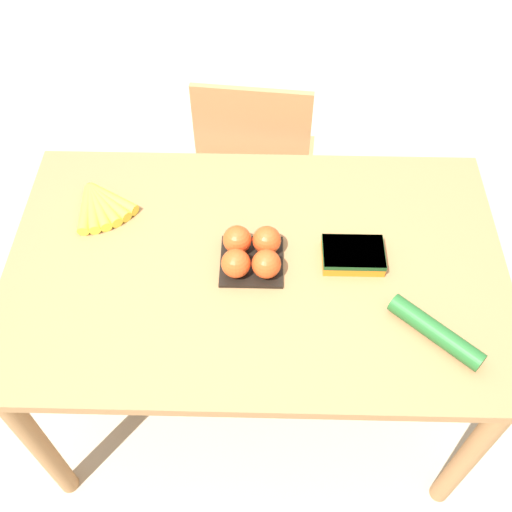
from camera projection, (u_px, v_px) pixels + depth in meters
name	position (u px, v px, depth m)	size (l,w,h in m)	color
ground_plane	(256.00, 387.00, 2.25)	(12.00, 12.00, 0.00)	#B7A88E
dining_table	(256.00, 285.00, 1.71)	(1.36, 0.86, 0.78)	#9E7044
chair	(256.00, 171.00, 2.27)	(0.46, 0.44, 0.95)	#A87547
banana_bunch	(100.00, 205.00, 1.74)	(0.17, 0.19, 0.03)	brown
tomato_pack	(252.00, 253.00, 1.60)	(0.17, 0.17, 0.09)	black
carrot_bag	(353.00, 254.00, 1.62)	(0.17, 0.11, 0.04)	orange
cucumber_near	(436.00, 332.00, 1.47)	(0.22, 0.21, 0.05)	#236028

